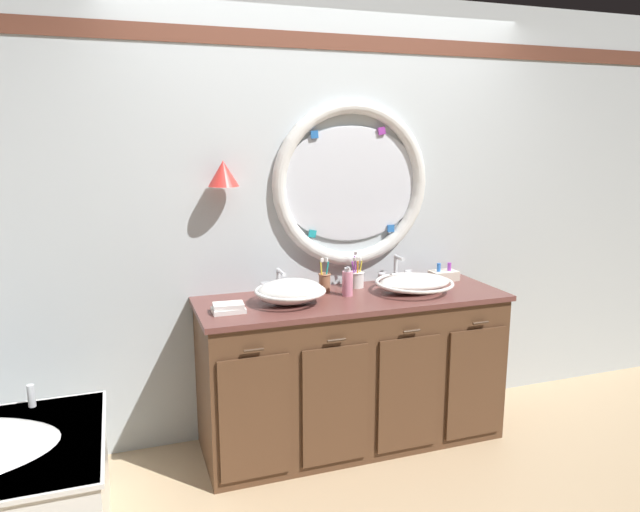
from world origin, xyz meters
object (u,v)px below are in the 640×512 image
sink_basin_left (290,291)px  sink_basin_right (414,283)px  toothbrush_holder_left (325,281)px  toothbrush_holder_right (357,278)px  toiletry_basket (444,275)px  folded_hand_towel (229,308)px  soap_dispenser (347,283)px

sink_basin_left → sink_basin_right: 0.76m
sink_basin_left → toothbrush_holder_left: size_ratio=1.92×
toothbrush_holder_left → toothbrush_holder_right: bearing=6.8°
sink_basin_left → sink_basin_right: bearing=0.0°
sink_basin_right → toiletry_basket: bearing=31.4°
toothbrush_holder_right → sink_basin_right: bearing=-36.5°
toothbrush_holder_right → toiletry_basket: toothbrush_holder_right is taller
toothbrush_holder_left → toothbrush_holder_right: toothbrush_holder_right is taller
toothbrush_holder_left → toothbrush_holder_right: size_ratio=0.92×
sink_basin_right → toothbrush_holder_right: (-0.28, 0.21, 0.00)m
sink_basin_left → toiletry_basket: size_ratio=2.30×
sink_basin_left → folded_hand_towel: 0.36m
sink_basin_right → toiletry_basket: size_ratio=2.71×
sink_basin_left → folded_hand_towel: sink_basin_left is taller
toothbrush_holder_left → soap_dispenser: bearing=-54.6°
toothbrush_holder_right → toiletry_basket: 0.59m
sink_basin_right → soap_dispenser: bearing=172.7°
sink_basin_right → sink_basin_left: bearing=180.0°
soap_dispenser → toiletry_basket: soap_dispenser is taller
toothbrush_holder_right → folded_hand_towel: 0.87m
toothbrush_holder_right → folded_hand_towel: bearing=-162.7°
sink_basin_left → toothbrush_holder_right: (0.48, 0.21, -0.01)m
sink_basin_right → toiletry_basket: 0.37m
toothbrush_holder_left → toothbrush_holder_right: 0.22m
sink_basin_right → toothbrush_holder_right: size_ratio=2.08×
sink_basin_right → toothbrush_holder_left: bearing=159.8°
sink_basin_left → soap_dispenser: 0.36m
sink_basin_left → toothbrush_holder_right: bearing=23.4°
toothbrush_holder_left → toothbrush_holder_right: (0.22, 0.03, -0.00)m
folded_hand_towel → soap_dispenser: bearing=8.1°
sink_basin_right → toothbrush_holder_right: 0.35m
sink_basin_right → soap_dispenser: 0.41m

